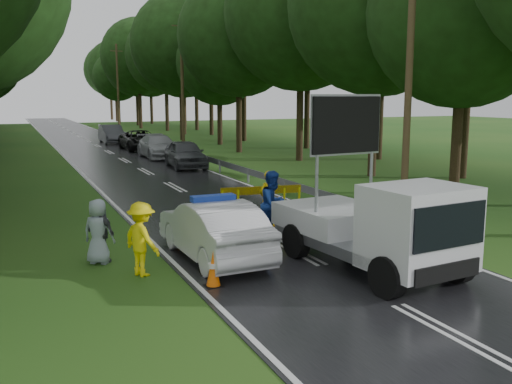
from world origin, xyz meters
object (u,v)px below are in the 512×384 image
police_sedan (213,230)px  officer (268,200)px  barrier (261,195)px  work_truck (379,226)px  civilian (273,204)px  queue_car_third (140,140)px  queue_car_first (185,154)px  queue_car_second (158,146)px  queue_car_fourth (112,134)px

police_sedan → officer: size_ratio=2.52×
officer → barrier: bearing=-120.7°
work_truck → barrier: bearing=85.9°
work_truck → barrier: size_ratio=1.94×
civilian → queue_car_third: civilian is taller
police_sedan → queue_car_first: police_sedan is taller
police_sedan → barrier: police_sedan is taller
officer → work_truck: bearing=78.6°
barrier → queue_car_second: 20.97m
queue_car_first → queue_car_second: bearing=95.2°
police_sedan → queue_car_fourth: bearing=-97.5°
civilian → queue_car_fourth: bearing=59.2°
officer → queue_car_fourth: 35.56m
barrier → civilian: 2.43m
officer → queue_car_second: officer is taller
work_truck → queue_car_third: work_truck is taller
police_sedan → queue_car_first: bearing=-106.2°
work_truck → civilian: bearing=95.8°
queue_car_third → barrier: bearing=-94.6°
barrier → queue_car_first: (1.80, 14.90, -0.07)m
civilian → queue_car_third: size_ratio=0.37×
queue_car_first → police_sedan: bearing=-100.4°
queue_car_first → queue_car_fourth: same height
queue_car_first → queue_car_third: 12.00m
barrier → queue_car_fourth: bearing=97.0°
barrier → queue_car_third: bearing=94.7°
police_sedan → queue_car_fourth: (3.91, 38.14, 0.04)m
queue_car_second → queue_car_third: queue_car_second is taller
queue_car_second → queue_car_third: (0.06, 6.00, -0.01)m
work_truck → queue_car_third: 33.40m
civilian → queue_car_third: 29.33m
officer → queue_car_third: bearing=-110.5°
police_sedan → barrier: size_ratio=1.67×
queue_car_second → police_sedan: bearing=-100.7°
civilian → queue_car_third: (2.43, 29.23, -0.25)m
work_truck → queue_car_fourth: 40.84m
officer → civilian: 1.22m
work_truck → officer: bearing=89.5°
barrier → queue_car_second: bearing=93.8°
civilian → police_sedan: bearing=-177.5°
barrier → queue_car_fourth: queue_car_fourth is taller
officer → queue_car_first: officer is taller
queue_car_first → barrier: bearing=-92.7°
queue_car_second → officer: bearing=-94.9°
queue_car_fourth → work_truck: bearing=-90.7°
officer → queue_car_second: bearing=-111.5°
police_sedan → queue_car_second: bearing=-102.6°
police_sedan → work_truck: size_ratio=0.86×
queue_car_third → work_truck: bearing=-93.6°
queue_car_first → civilian: bearing=-94.0°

